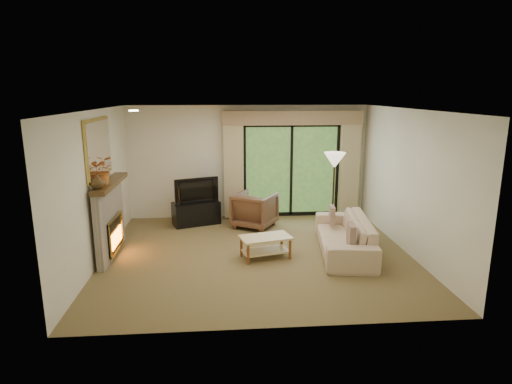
{
  "coord_description": "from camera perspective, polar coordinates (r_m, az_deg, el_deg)",
  "views": [
    {
      "loc": [
        -0.61,
        -7.3,
        2.89
      ],
      "look_at": [
        0.0,
        0.3,
        1.1
      ],
      "focal_mm": 30.0,
      "sensor_mm": 36.0,
      "label": 1
    }
  ],
  "objects": [
    {
      "name": "wall_left",
      "position": [
        7.77,
        -20.47,
        0.56
      ],
      "size": [
        0.0,
        5.0,
        5.0
      ],
      "primitive_type": "plane",
      "rotation": [
        1.57,
        0.0,
        1.57
      ],
      "color": "#EDE4CA",
      "rests_on": "ground"
    },
    {
      "name": "wall_back",
      "position": [
        9.95,
        -1.02,
        4.01
      ],
      "size": [
        5.0,
        0.0,
        5.0
      ],
      "primitive_type": "plane",
      "rotation": [
        1.57,
        0.0,
        0.0
      ],
      "color": "#EDE4CA",
      "rests_on": "ground"
    },
    {
      "name": "vase",
      "position": [
        7.3,
        -20.39,
        1.34
      ],
      "size": [
        0.29,
        0.29,
        0.24
      ],
      "primitive_type": "imported",
      "rotation": [
        0.0,
        0.0,
        0.26
      ],
      "color": "#463218",
      "rests_on": "fireplace"
    },
    {
      "name": "coffee_table",
      "position": [
        7.66,
        1.27,
        -7.36
      ],
      "size": [
        0.97,
        0.69,
        0.4
      ],
      "primitive_type": null,
      "rotation": [
        0.0,
        0.0,
        0.25
      ],
      "color": "#E9C988",
      "rests_on": "floor"
    },
    {
      "name": "pillow_far",
      "position": [
        8.56,
        10.1,
        -2.96
      ],
      "size": [
        0.13,
        0.35,
        0.34
      ],
      "primitive_type": "cube",
      "rotation": [
        0.0,
        0.0,
        -0.13
      ],
      "color": "brown",
      "rests_on": "sofa"
    },
    {
      "name": "sliding_door",
      "position": [
        10.04,
        4.71,
        2.9
      ],
      "size": [
        2.26,
        0.1,
        2.16
      ],
      "primitive_type": null,
      "color": "black",
      "rests_on": "floor"
    },
    {
      "name": "armchair",
      "position": [
        9.32,
        -0.16,
        -2.41
      ],
      "size": [
        1.12,
        1.13,
        0.76
      ],
      "primitive_type": "imported",
      "rotation": [
        0.0,
        0.0,
        2.61
      ],
      "color": "brown",
      "rests_on": "floor"
    },
    {
      "name": "floor_lamp",
      "position": [
        9.11,
        10.26,
        -0.02
      ],
      "size": [
        0.53,
        0.53,
        1.67
      ],
      "primitive_type": null,
      "rotation": [
        0.0,
        0.0,
        -0.2
      ],
      "color": "#FFE9C7",
      "rests_on": "floor"
    },
    {
      "name": "cornice",
      "position": [
        9.81,
        4.93,
        9.83
      ],
      "size": [
        3.2,
        0.24,
        0.32
      ],
      "primitive_type": "cube",
      "color": "#9C7C59",
      "rests_on": "wall_back"
    },
    {
      "name": "wall_right",
      "position": [
        8.19,
        19.73,
        1.24
      ],
      "size": [
        0.0,
        5.0,
        5.0
      ],
      "primitive_type": "plane",
      "rotation": [
        1.57,
        0.0,
        -1.57
      ],
      "color": "#EDE4CA",
      "rests_on": "ground"
    },
    {
      "name": "curtain_right",
      "position": [
        10.22,
        12.32,
        3.39
      ],
      "size": [
        0.45,
        0.18,
        2.35
      ],
      "primitive_type": "cube",
      "color": "tan",
      "rests_on": "floor"
    },
    {
      "name": "wall_front",
      "position": [
        5.09,
        2.55,
        -4.99
      ],
      "size": [
        5.0,
        0.0,
        5.0
      ],
      "primitive_type": "plane",
      "rotation": [
        -1.57,
        0.0,
        0.0
      ],
      "color": "#EDE4CA",
      "rests_on": "ground"
    },
    {
      "name": "ceiling",
      "position": [
        7.33,
        0.19,
        10.95
      ],
      "size": [
        5.5,
        5.5,
        0.0
      ],
      "primitive_type": "plane",
      "rotation": [
        3.14,
        0.0,
        0.0
      ],
      "color": "silver",
      "rests_on": "ground"
    },
    {
      "name": "fireplace",
      "position": [
        8.07,
        -18.92,
        -3.38
      ],
      "size": [
        0.24,
        1.7,
        1.37
      ],
      "primitive_type": null,
      "color": "gray",
      "rests_on": "floor"
    },
    {
      "name": "curtain_left",
      "position": [
        9.79,
        -3.01,
        3.25
      ],
      "size": [
        0.45,
        0.18,
        2.35
      ],
      "primitive_type": "cube",
      "color": "tan",
      "rests_on": "floor"
    },
    {
      "name": "mirror",
      "position": [
        7.84,
        -20.22,
        5.52
      ],
      "size": [
        0.07,
        1.45,
        1.02
      ],
      "primitive_type": null,
      "color": "#B59940",
      "rests_on": "wall_left"
    },
    {
      "name": "pillow_near",
      "position": [
        7.39,
        12.58,
        -5.61
      ],
      "size": [
        0.15,
        0.39,
        0.38
      ],
      "primitive_type": "cube",
      "rotation": [
        0.0,
        0.0,
        -0.13
      ],
      "color": "brown",
      "rests_on": "sofa"
    },
    {
      "name": "floor",
      "position": [
        7.87,
        0.18,
        -8.32
      ],
      "size": [
        5.5,
        5.5,
        0.0
      ],
      "primitive_type": "plane",
      "color": "brown",
      "rests_on": "ground"
    },
    {
      "name": "media_console",
      "position": [
        9.64,
        -7.98,
        -2.8
      ],
      "size": [
        1.11,
        0.77,
        0.51
      ],
      "primitive_type": "cube",
      "rotation": [
        0.0,
        0.0,
        0.34
      ],
      "color": "black",
      "rests_on": "floor"
    },
    {
      "name": "branches",
      "position": [
        7.59,
        -19.82,
        2.76
      ],
      "size": [
        0.46,
        0.4,
        0.49
      ],
      "primitive_type": "imported",
      "rotation": [
        0.0,
        0.0,
        0.05
      ],
      "color": "#C06628",
      "rests_on": "fireplace"
    },
    {
      "name": "sofa",
      "position": [
        8.06,
        11.69,
        -5.64
      ],
      "size": [
        1.15,
        2.31,
        0.65
      ],
      "primitive_type": "imported",
      "rotation": [
        0.0,
        0.0,
        -1.7
      ],
      "color": "#CEB18E",
      "rests_on": "floor"
    },
    {
      "name": "tv",
      "position": [
        9.5,
        -8.08,
        0.31
      ],
      "size": [
        0.96,
        0.45,
        0.56
      ],
      "primitive_type": "imported",
      "rotation": [
        0.0,
        0.0,
        0.34
      ],
      "color": "black",
      "rests_on": "media_console"
    }
  ]
}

